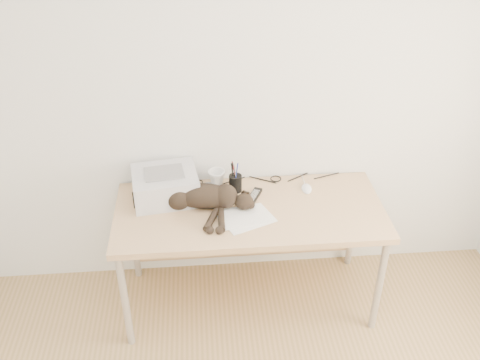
{
  "coord_description": "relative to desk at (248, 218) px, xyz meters",
  "views": [
    {
      "loc": [
        -0.28,
        -1.16,
        2.61
      ],
      "look_at": [
        -0.06,
        1.34,
        0.98
      ],
      "focal_mm": 40.0,
      "sensor_mm": 36.0,
      "label": 1
    }
  ],
  "objects": [
    {
      "name": "wall_back",
      "position": [
        0.0,
        0.27,
        0.69
      ],
      "size": [
        3.5,
        0.0,
        3.5
      ],
      "primitive_type": "plane",
      "rotation": [
        1.57,
        0.0,
        0.0
      ],
      "color": "silver",
      "rests_on": "floor"
    },
    {
      "name": "cat",
      "position": [
        -0.29,
        -0.04,
        0.2
      ],
      "size": [
        0.71,
        0.39,
        0.16
      ],
      "rotation": [
        0.0,
        0.0,
        -0.16
      ],
      "color": "black",
      "rests_on": "desk"
    },
    {
      "name": "pen_cup",
      "position": [
        -0.07,
        0.12,
        0.19
      ],
      "size": [
        0.08,
        0.08,
        0.21
      ],
      "color": "black",
      "rests_on": "desk"
    },
    {
      "name": "papers",
      "position": [
        -0.04,
        -0.17,
        0.14
      ],
      "size": [
        0.36,
        0.3,
        0.01
      ],
      "color": "white",
      "rests_on": "desk"
    },
    {
      "name": "remote_grey",
      "position": [
        -0.22,
        0.12,
        0.14
      ],
      "size": [
        0.06,
        0.16,
        0.02
      ],
      "primitive_type": "cube",
      "rotation": [
        0.0,
        0.0,
        0.13
      ],
      "color": "gray",
      "rests_on": "desk"
    },
    {
      "name": "remote_black",
      "position": [
        0.04,
        0.03,
        0.14
      ],
      "size": [
        0.12,
        0.18,
        0.02
      ],
      "primitive_type": "cube",
      "rotation": [
        0.0,
        0.0,
        -0.45
      ],
      "color": "black",
      "rests_on": "desk"
    },
    {
      "name": "printer",
      "position": [
        -0.5,
        0.08,
        0.22
      ],
      "size": [
        0.42,
        0.37,
        0.18
      ],
      "color": "silver",
      "rests_on": "desk"
    },
    {
      "name": "cable_tangle",
      "position": [
        0.0,
        0.22,
        0.14
      ],
      "size": [
        1.36,
        0.07,
        0.01
      ],
      "primitive_type": null,
      "color": "black",
      "rests_on": "desk"
    },
    {
      "name": "mug",
      "position": [
        -0.18,
        0.19,
        0.18
      ],
      "size": [
        0.15,
        0.15,
        0.1
      ],
      "primitive_type": "imported",
      "rotation": [
        0.0,
        0.0,
        0.49
      ],
      "color": "white",
      "rests_on": "desk"
    },
    {
      "name": "mouse",
      "position": [
        0.38,
        0.09,
        0.15
      ],
      "size": [
        0.07,
        0.11,
        0.04
      ],
      "primitive_type": "ellipsoid",
      "rotation": [
        0.0,
        0.0,
        -0.09
      ],
      "color": "white",
      "rests_on": "desk"
    },
    {
      "name": "desk",
      "position": [
        0.0,
        0.0,
        0.0
      ],
      "size": [
        1.6,
        0.7,
        0.74
      ],
      "color": "tan",
      "rests_on": "floor"
    }
  ]
}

